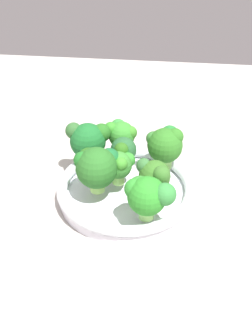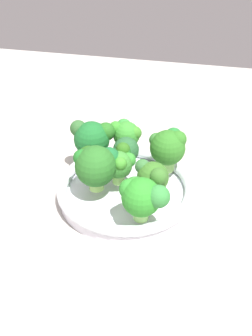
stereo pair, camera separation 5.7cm
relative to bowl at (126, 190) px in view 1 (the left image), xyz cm
name	(u,v)px [view 1 (the left image)]	position (x,y,z in cm)	size (l,w,h in cm)	color
ground_plane	(148,219)	(-4.00, 3.50, -2.94)	(130.00, 130.00, 2.50)	#B4AFA6
bowl	(126,190)	(0.00, 0.00, 0.00)	(23.30, 23.30, 3.31)	white
broccoli_floret_0	(155,176)	(-4.81, 2.82, 5.44)	(5.50, 5.29, 6.45)	#82B054
broccoli_floret_1	(96,166)	(4.47, 2.08, 6.11)	(7.15, 7.24, 7.75)	#8CC057
broccoli_floret_2	(149,195)	(-4.26, 8.06, 5.88)	(7.67, 5.90, 7.04)	#93DB6F
broccoli_floret_3	(88,140)	(7.19, -5.83, 5.99)	(7.83, 6.47, 7.37)	#84AF50
broccoli_floret_4	(121,134)	(1.84, -8.63, 5.78)	(5.91, 5.42, 6.52)	#7BBD4D
broccoli_floret_5	(123,151)	(0.94, -4.00, 5.22)	(4.46, 5.21, 5.95)	#7CB550
broccoli_floret_6	(166,144)	(-6.16, -5.52, 6.12)	(6.06, 6.51, 7.44)	#86CB5F
broccoli_floret_7	(120,165)	(1.04, 0.01, 5.10)	(4.93, 4.82, 5.78)	#96D065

